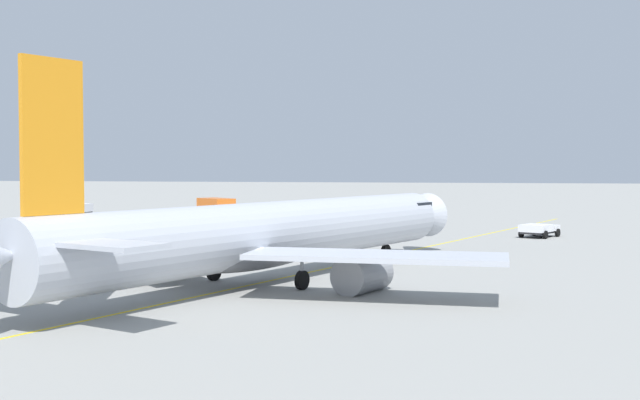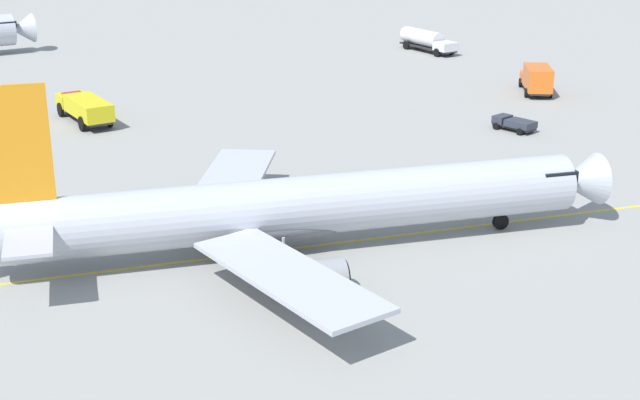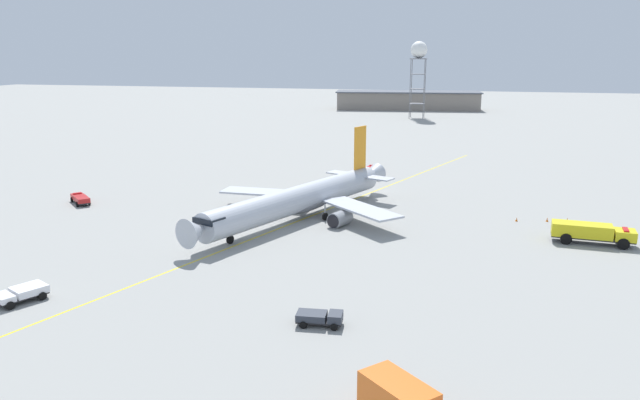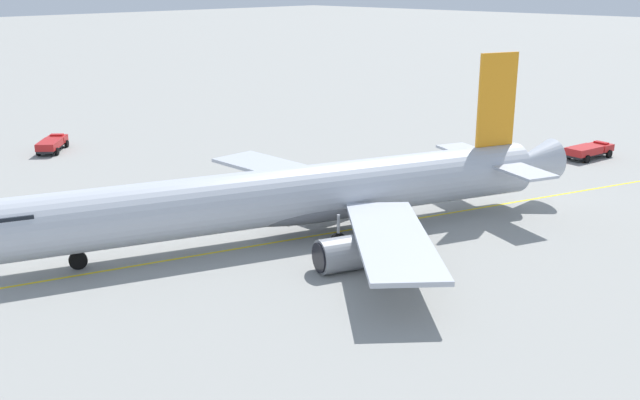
% 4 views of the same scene
% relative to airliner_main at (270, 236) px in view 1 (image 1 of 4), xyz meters
% --- Properties ---
extents(ground_plane, '(600.00, 600.00, 0.00)m').
position_rel_airliner_main_xyz_m(ground_plane, '(-3.40, 0.64, -2.82)').
color(ground_plane, gray).
extents(airliner_main, '(41.17, 29.16, 11.78)m').
position_rel_airliner_main_xyz_m(airliner_main, '(0.00, 0.00, 0.00)').
color(airliner_main, '#B2B7C1').
rests_on(airliner_main, ground_plane).
extents(pushback_tug_truck, '(5.15, 4.25, 1.30)m').
position_rel_airliner_main_xyz_m(pushback_tug_truck, '(35.14, -17.95, -2.02)').
color(pushback_tug_truck, '#232326').
rests_on(pushback_tug_truck, ground_plane).
extents(fuel_tanker_truck, '(3.37, 9.87, 2.87)m').
position_rel_airliner_main_xyz_m(fuel_tanker_truck, '(55.07, 45.88, -1.24)').
color(fuel_tanker_truck, '#232326').
rests_on(fuel_tanker_truck, ground_plane).
extents(baggage_truck_truck, '(2.35, 4.15, 1.22)m').
position_rel_airliner_main_xyz_m(baggage_truck_truck, '(33.45, 11.10, -2.11)').
color(baggage_truck_truck, '#232326').
rests_on(baggage_truck_truck, ground_plane).
extents(catering_truck_truck, '(7.06, 7.44, 3.10)m').
position_rel_airliner_main_xyz_m(catering_truck_truck, '(47.13, 20.00, -1.16)').
color(catering_truck_truck, '#232326').
rests_on(catering_truck_truck, ground_plane).
extents(taxiway_centreline, '(126.92, 44.79, 0.01)m').
position_rel_airliner_main_xyz_m(taxiway_centreline, '(1.02, 0.04, -2.82)').
color(taxiway_centreline, yellow).
rests_on(taxiway_centreline, ground_plane).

